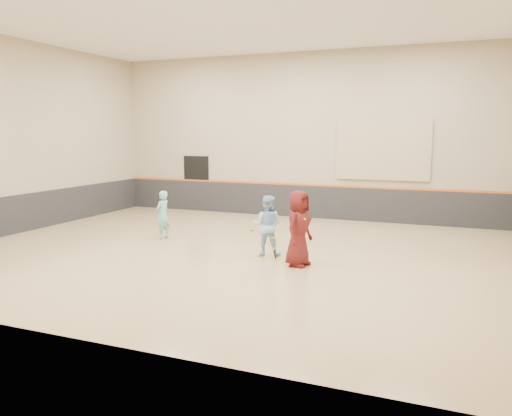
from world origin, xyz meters
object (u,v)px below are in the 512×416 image
at_px(spare_racket, 252,229).
at_px(girl, 163,215).
at_px(young_man, 299,228).
at_px(instructor, 267,225).

bearing_deg(spare_racket, girl, -130.89).
bearing_deg(young_man, spare_racket, 47.92).
relative_size(girl, instructor, 0.92).
bearing_deg(instructor, girl, -18.87).
distance_m(girl, young_man, 4.85).
relative_size(instructor, spare_racket, 2.51).
height_order(instructor, spare_racket, instructor).
distance_m(girl, instructor, 3.65).
height_order(young_man, spare_racket, young_man).
relative_size(girl, young_man, 0.80).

